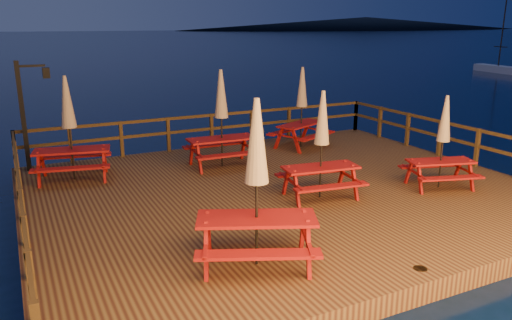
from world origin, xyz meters
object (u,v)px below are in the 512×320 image
object	(u,v)px
sailboat	(502,70)
picnic_table_0	(257,181)
picnic_table_2	(221,117)
picnic_table_1	(322,143)
lamp_post	(28,106)

from	to	relation	value
sailboat	picnic_table_0	xyz separation A→B (m)	(-35.83, -23.28, 1.57)
sailboat	picnic_table_2	distance (m)	38.28
picnic_table_0	picnic_table_1	distance (m)	3.67
sailboat	picnic_table_0	world-z (taller)	sailboat
sailboat	picnic_table_0	size ratio (longest dim) A/B	3.18
lamp_post	picnic_table_1	distance (m)	7.99
lamp_post	picnic_table_2	world-z (taller)	lamp_post
picnic_table_0	picnic_table_2	xyz separation A→B (m)	(1.80, 5.80, -0.06)
picnic_table_0	picnic_table_2	world-z (taller)	picnic_table_0
sailboat	picnic_table_1	distance (m)	39.11
picnic_table_0	picnic_table_1	world-z (taller)	picnic_table_0
lamp_post	sailboat	size ratio (longest dim) A/B	0.33
sailboat	picnic_table_0	bearing A→B (deg)	-137.18
lamp_post	picnic_table_0	distance (m)	8.35
lamp_post	picnic_table_2	distance (m)	5.21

